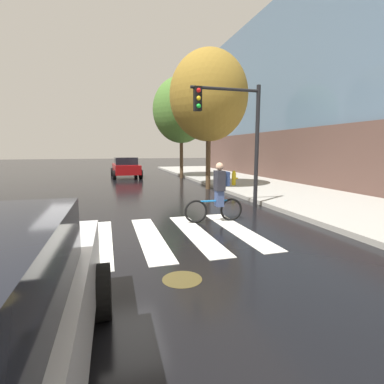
{
  "coord_description": "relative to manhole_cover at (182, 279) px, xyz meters",
  "views": [
    {
      "loc": [
        0.09,
        -6.66,
        2.06
      ],
      "look_at": [
        2.21,
        0.57,
        0.95
      ],
      "focal_mm": 27.31,
      "sensor_mm": 36.0,
      "label": 1
    }
  ],
  "objects": [
    {
      "name": "ground_plane",
      "position": [
        -1.18,
        2.39,
        -0.0
      ],
      "size": [
        120.0,
        120.0,
        0.0
      ],
      "primitive_type": "plane",
      "color": "black"
    },
    {
      "name": "street_tree_mid",
      "position": [
        4.08,
        15.97,
        4.73
      ],
      "size": [
        3.94,
        3.94,
        7.01
      ],
      "color": "#4C3823",
      "rests_on": "ground"
    },
    {
      "name": "cyclist",
      "position": [
        1.91,
        3.33,
        0.84
      ],
      "size": [
        1.71,
        0.37,
        1.69
      ],
      "color": "black",
      "rests_on": "ground"
    },
    {
      "name": "sedan_mid",
      "position": [
        0.28,
        17.61,
        0.76
      ],
      "size": [
        2.1,
        4.3,
        1.47
      ],
      "color": "maroon",
      "rests_on": "ground"
    },
    {
      "name": "street_tree_near",
      "position": [
        3.94,
        9.92,
        4.66
      ],
      "size": [
        3.88,
        3.88,
        6.91
      ],
      "color": "#4C3823",
      "rests_on": "ground"
    },
    {
      "name": "crosswalk_stripes",
      "position": [
        -0.74,
        2.39,
        0.0
      ],
      "size": [
        6.21,
        3.57,
        0.01
      ],
      "color": "silver",
      "rests_on": "ground"
    },
    {
      "name": "manhole_cover",
      "position": [
        0.0,
        0.0,
        0.0
      ],
      "size": [
        0.64,
        0.64,
        0.01
      ],
      "primitive_type": "cylinder",
      "color": "#473D1E",
      "rests_on": "ground"
    },
    {
      "name": "traffic_light_near",
      "position": [
        3.13,
        4.93,
        2.86
      ],
      "size": [
        2.47,
        0.28,
        4.2
      ],
      "color": "black",
      "rests_on": "ground"
    },
    {
      "name": "fire_hydrant",
      "position": [
        5.43,
        9.97,
        0.53
      ],
      "size": [
        0.33,
        0.22,
        0.78
      ],
      "color": "gold",
      "rests_on": "sidewalk"
    },
    {
      "name": "corner_building",
      "position": [
        16.72,
        12.68,
        5.63
      ],
      "size": [
        14.88,
        24.75,
        11.36
      ],
      "color": "brown",
      "rests_on": "ground"
    }
  ]
}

